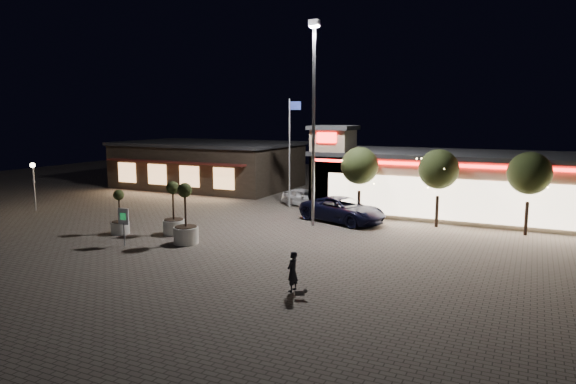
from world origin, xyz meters
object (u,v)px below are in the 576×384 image
at_px(pickup_truck, 343,210).
at_px(valet_sign, 124,220).
at_px(pedestrian, 293,271).
at_px(planter_mid, 186,225).
at_px(white_sedan, 305,197).
at_px(planter_left, 120,220).

relative_size(pickup_truck, valet_sign, 2.88).
relative_size(pedestrian, planter_mid, 0.48).
bearing_deg(white_sedan, planter_left, 177.51).
relative_size(pickup_truck, planter_mid, 1.76).
bearing_deg(planter_mid, pickup_truck, 57.56).
bearing_deg(planter_mid, pedestrian, -27.46).
xyz_separation_m(pedestrian, valet_sign, (-11.01, 2.56, 0.61)).
height_order(pedestrian, planter_mid, planter_mid).
relative_size(pickup_truck, white_sedan, 1.43).
bearing_deg(planter_left, pedestrian, -18.94).
bearing_deg(white_sedan, pedestrian, -135.13).
bearing_deg(white_sedan, pickup_truck, -110.19).
height_order(planter_mid, valet_sign, planter_mid).
bearing_deg(planter_mid, valet_sign, -146.07).
relative_size(pickup_truck, pedestrian, 3.63).
height_order(white_sedan, pedestrian, pedestrian).
xyz_separation_m(planter_mid, valet_sign, (-2.65, -1.79, 0.39)).
bearing_deg(planter_left, pickup_truck, 39.85).
xyz_separation_m(pickup_truck, valet_sign, (-8.34, -10.73, 0.60)).
height_order(white_sedan, valet_sign, valet_sign).
xyz_separation_m(planter_left, planter_mid, (4.82, -0.18, 0.21)).
height_order(pickup_truck, planter_left, planter_left).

